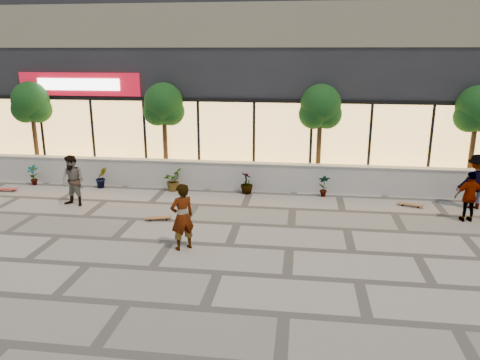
# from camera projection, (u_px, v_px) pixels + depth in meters

# --- Properties ---
(ground) EXTENTS (80.00, 80.00, 0.00)m
(ground) POSITION_uv_depth(u_px,v_px,m) (218.00, 273.00, 11.08)
(ground) COLOR #A79D91
(ground) RESTS_ON ground
(planter_wall) EXTENTS (22.00, 0.42, 1.04)m
(planter_wall) POSITION_uv_depth(u_px,v_px,m) (251.00, 176.00, 17.63)
(planter_wall) COLOR beige
(planter_wall) RESTS_ON ground
(retail_building) EXTENTS (24.00, 9.17, 8.50)m
(retail_building) POSITION_uv_depth(u_px,v_px,m) (264.00, 69.00, 21.88)
(retail_building) COLOR black
(retail_building) RESTS_ON ground
(shrub_a) EXTENTS (0.43, 0.29, 0.81)m
(shrub_a) POSITION_uv_depth(u_px,v_px,m) (33.00, 175.00, 18.23)
(shrub_a) COLOR #113410
(shrub_a) RESTS_ON ground
(shrub_b) EXTENTS (0.57, 0.57, 0.81)m
(shrub_b) POSITION_uv_depth(u_px,v_px,m) (101.00, 177.00, 17.87)
(shrub_b) COLOR #113410
(shrub_b) RESTS_ON ground
(shrub_c) EXTENTS (0.68, 0.77, 0.81)m
(shrub_c) POSITION_uv_depth(u_px,v_px,m) (173.00, 180.00, 17.51)
(shrub_c) COLOR #113410
(shrub_c) RESTS_ON ground
(shrub_d) EXTENTS (0.64, 0.64, 0.81)m
(shrub_d) POSITION_uv_depth(u_px,v_px,m) (247.00, 183.00, 17.15)
(shrub_d) COLOR #113410
(shrub_d) RESTS_ON ground
(shrub_e) EXTENTS (0.46, 0.35, 0.81)m
(shrub_e) POSITION_uv_depth(u_px,v_px,m) (324.00, 186.00, 16.79)
(shrub_e) COLOR #113410
(shrub_e) RESTS_ON ground
(tree_west) EXTENTS (1.60, 1.50, 3.92)m
(tree_west) POSITION_uv_depth(u_px,v_px,m) (31.00, 105.00, 18.80)
(tree_west) COLOR #462D19
(tree_west) RESTS_ON ground
(tree_midwest) EXTENTS (1.60, 1.50, 3.92)m
(tree_midwest) POSITION_uv_depth(u_px,v_px,m) (164.00, 107.00, 18.09)
(tree_midwest) COLOR #462D19
(tree_midwest) RESTS_ON ground
(tree_mideast) EXTENTS (1.60, 1.50, 3.92)m
(tree_mideast) POSITION_uv_depth(u_px,v_px,m) (320.00, 109.00, 17.32)
(tree_mideast) COLOR #462D19
(tree_mideast) RESTS_ON ground
(tree_east) EXTENTS (1.60, 1.50, 3.92)m
(tree_east) POSITION_uv_depth(u_px,v_px,m) (477.00, 112.00, 16.61)
(tree_east) COLOR #462D19
(tree_east) RESTS_ON ground
(skater_center) EXTENTS (0.78, 0.75, 1.80)m
(skater_center) POSITION_uv_depth(u_px,v_px,m) (182.00, 217.00, 12.18)
(skater_center) COLOR white
(skater_center) RESTS_ON ground
(skater_left) EXTENTS (0.97, 0.83, 1.74)m
(skater_left) POSITION_uv_depth(u_px,v_px,m) (73.00, 181.00, 15.66)
(skater_left) COLOR #9B8764
(skater_left) RESTS_ON ground
(skater_right_near) EXTENTS (0.96, 0.49, 1.57)m
(skater_right_near) POSITION_uv_depth(u_px,v_px,m) (470.00, 197.00, 14.24)
(skater_right_near) COLOR silver
(skater_right_near) RESTS_ON ground
(skater_right_far) EXTENTS (1.25, 0.81, 1.84)m
(skater_right_far) POSITION_uv_depth(u_px,v_px,m) (476.00, 182.00, 15.39)
(skater_right_far) COLOR maroon
(skater_right_far) RESTS_ON ground
(skateboard_center) EXTENTS (0.83, 0.42, 0.10)m
(skateboard_center) POSITION_uv_depth(u_px,v_px,m) (158.00, 218.00, 14.49)
(skateboard_center) COLOR brown
(skateboard_center) RESTS_ON ground
(skateboard_left) EXTENTS (0.81, 0.28, 0.10)m
(skateboard_left) POSITION_uv_depth(u_px,v_px,m) (7.00, 189.00, 17.49)
(skateboard_left) COLOR red
(skateboard_left) RESTS_ON ground
(skateboard_right_near) EXTENTS (0.85, 0.45, 0.10)m
(skateboard_right_near) POSITION_uv_depth(u_px,v_px,m) (411.00, 204.00, 15.76)
(skateboard_right_near) COLOR brown
(skateboard_right_near) RESTS_ON ground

